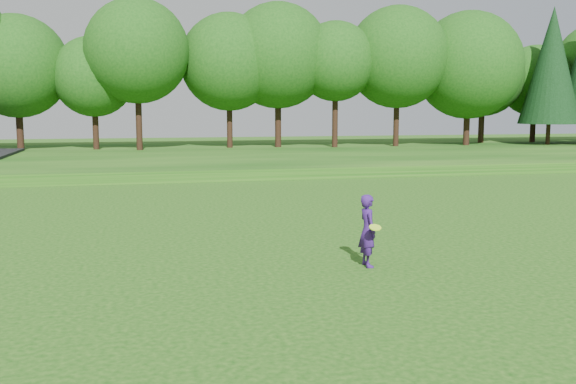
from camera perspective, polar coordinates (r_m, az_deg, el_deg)
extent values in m
plane|color=#11450D|center=(14.40, 2.45, -7.54)|extent=(140.00, 140.00, 0.00)
cube|color=#11450D|center=(47.67, -8.62, 3.25)|extent=(130.00, 30.00, 0.60)
cube|color=gray|center=(33.81, -6.70, 1.11)|extent=(130.00, 1.60, 0.04)
imported|color=#3A186D|center=(15.27, 7.10, -3.42)|extent=(0.43, 0.64, 1.72)
cylinder|color=#C5FF28|center=(14.77, 7.75, -3.14)|extent=(0.28, 0.28, 0.12)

